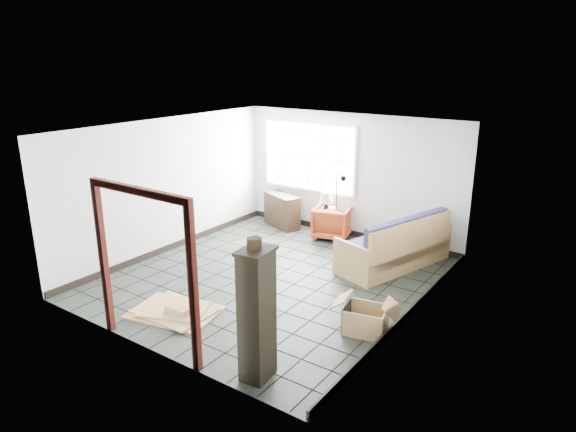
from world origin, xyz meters
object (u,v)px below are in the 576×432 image
Objects in this scene: futon_sofa at (397,248)px; side_table at (326,216)px; armchair at (332,221)px; tall_shelf at (257,314)px.

side_table is (-1.91, 0.70, 0.08)m from futon_sofa.
futon_sofa is 3.19× the size of armchair.
tall_shelf is (1.76, -4.80, 0.46)m from armchair.
armchair is 1.21× the size of side_table.
futon_sofa is 1.89m from armchair.
armchair is at bearing -0.00° from side_table.
tall_shelf is (0.01, -4.10, 0.48)m from futon_sofa.
futon_sofa is at bearing -19.97° from side_table.
tall_shelf reaches higher than side_table.
armchair is 0.17m from side_table.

